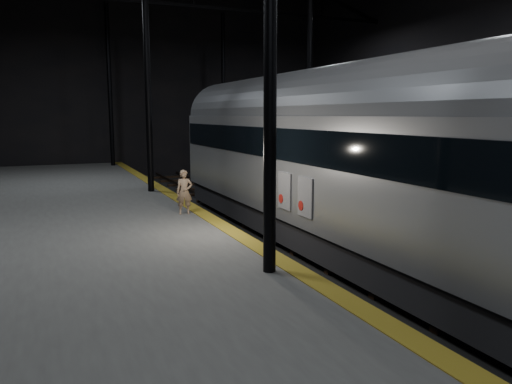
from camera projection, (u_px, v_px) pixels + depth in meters
ground at (325, 251)px, 15.64m from camera, size 44.00×44.00×0.00m
platform_left at (71, 263)px, 12.63m from camera, size 9.00×43.80×1.00m
platform_right at (500, 216)px, 18.50m from camera, size 9.00×43.80×1.00m
tactile_strip at (228, 229)px, 14.21m from camera, size 0.50×43.80×0.01m
track at (326, 249)px, 15.63m from camera, size 2.40×43.00×0.24m
train at (334, 153)px, 14.85m from camera, size 3.09×20.68×5.53m
woman at (184, 192)px, 16.26m from camera, size 0.59×0.45×1.46m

